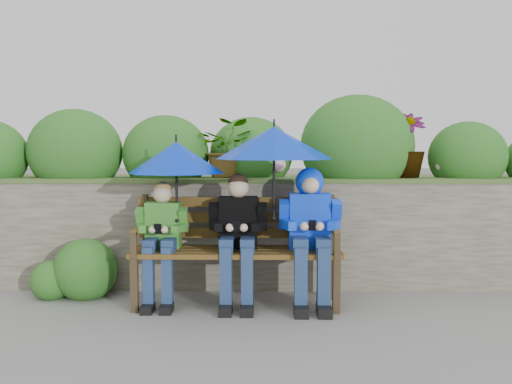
{
  "coord_description": "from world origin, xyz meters",
  "views": [
    {
      "loc": [
        0.08,
        -4.57,
        1.33
      ],
      "look_at": [
        0.0,
        0.1,
        0.95
      ],
      "focal_mm": 40.0,
      "sensor_mm": 36.0,
      "label": 1
    }
  ],
  "objects_px": {
    "boy_left": "(161,235)",
    "umbrella_right": "(274,143)",
    "boy_right": "(310,224)",
    "boy_middle": "(238,232)",
    "park_bench": "(237,242)",
    "umbrella_left": "(176,158)"
  },
  "relations": [
    {
      "from": "park_bench",
      "to": "boy_left",
      "type": "relative_size",
      "value": 1.67
    },
    {
      "from": "umbrella_left",
      "to": "umbrella_right",
      "type": "relative_size",
      "value": 0.83
    },
    {
      "from": "park_bench",
      "to": "boy_middle",
      "type": "distance_m",
      "value": 0.13
    },
    {
      "from": "umbrella_left",
      "to": "boy_middle",
      "type": "bearing_deg",
      "value": -3.13
    },
    {
      "from": "boy_left",
      "to": "umbrella_right",
      "type": "distance_m",
      "value": 1.21
    },
    {
      "from": "boy_right",
      "to": "umbrella_right",
      "type": "relative_size",
      "value": 1.19
    },
    {
      "from": "park_bench",
      "to": "boy_middle",
      "type": "xyz_separation_m",
      "value": [
        0.01,
        -0.08,
        0.1
      ]
    },
    {
      "from": "boy_right",
      "to": "umbrella_right",
      "type": "height_order",
      "value": "umbrella_right"
    },
    {
      "from": "park_bench",
      "to": "boy_middle",
      "type": "bearing_deg",
      "value": -82.51
    },
    {
      "from": "umbrella_right",
      "to": "boy_left",
      "type": "bearing_deg",
      "value": -178.08
    },
    {
      "from": "park_bench",
      "to": "umbrella_left",
      "type": "distance_m",
      "value": 0.87
    },
    {
      "from": "boy_left",
      "to": "umbrella_right",
      "type": "bearing_deg",
      "value": 1.92
    },
    {
      "from": "park_bench",
      "to": "boy_middle",
      "type": "height_order",
      "value": "boy_middle"
    },
    {
      "from": "boy_left",
      "to": "boy_middle",
      "type": "relative_size",
      "value": 0.94
    },
    {
      "from": "boy_left",
      "to": "boy_middle",
      "type": "distance_m",
      "value": 0.64
    },
    {
      "from": "boy_right",
      "to": "umbrella_left",
      "type": "bearing_deg",
      "value": 178.97
    },
    {
      "from": "boy_left",
      "to": "umbrella_left",
      "type": "bearing_deg",
      "value": 9.32
    },
    {
      "from": "park_bench",
      "to": "boy_right",
      "type": "height_order",
      "value": "boy_right"
    },
    {
      "from": "umbrella_right",
      "to": "umbrella_left",
      "type": "bearing_deg",
      "value": -179.26
    },
    {
      "from": "boy_middle",
      "to": "umbrella_left",
      "type": "distance_m",
      "value": 0.8
    },
    {
      "from": "boy_left",
      "to": "umbrella_left",
      "type": "distance_m",
      "value": 0.65
    },
    {
      "from": "boy_left",
      "to": "boy_middle",
      "type": "xyz_separation_m",
      "value": [
        0.64,
        -0.01,
        0.03
      ]
    }
  ]
}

